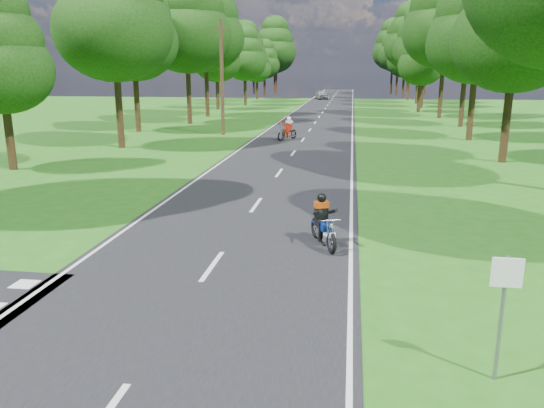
# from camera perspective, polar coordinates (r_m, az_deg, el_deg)

# --- Properties ---
(ground) EXTENTS (160.00, 160.00, 0.00)m
(ground) POSITION_cam_1_polar(r_m,az_deg,el_deg) (11.15, -9.10, -10.33)
(ground) COLOR #225E15
(ground) RESTS_ON ground
(main_road) EXTENTS (7.00, 140.00, 0.02)m
(main_road) POSITION_cam_1_polar(r_m,az_deg,el_deg) (59.90, 5.46, 9.79)
(main_road) COLOR black
(main_road) RESTS_ON ground
(road_markings) EXTENTS (7.40, 140.00, 0.01)m
(road_markings) POSITION_cam_1_polar(r_m,az_deg,el_deg) (58.04, 5.22, 9.67)
(road_markings) COLOR silver
(road_markings) RESTS_ON main_road
(treeline) EXTENTS (40.00, 115.35, 14.78)m
(treeline) POSITION_cam_1_polar(r_m,az_deg,el_deg) (69.82, 7.32, 17.14)
(treeline) COLOR black
(treeline) RESTS_ON ground
(telegraph_pole) EXTENTS (1.20, 0.26, 8.00)m
(telegraph_pole) POSITION_cam_1_polar(r_m,az_deg,el_deg) (38.75, -5.41, 13.40)
(telegraph_pole) COLOR #382616
(telegraph_pole) RESTS_ON ground
(road_sign) EXTENTS (0.45, 0.07, 2.00)m
(road_sign) POSITION_cam_1_polar(r_m,az_deg,el_deg) (8.61, 23.67, -9.26)
(road_sign) COLOR slate
(road_sign) RESTS_ON ground
(rider_near_blue) EXTENTS (1.12, 1.76, 1.39)m
(rider_near_blue) POSITION_cam_1_polar(r_m,az_deg,el_deg) (14.16, 5.55, -1.74)
(rider_near_blue) COLOR navy
(rider_near_blue) RESTS_ON main_road
(rider_far_red) EXTENTS (1.39, 1.93, 1.54)m
(rider_far_red) POSITION_cam_1_polar(r_m,az_deg,el_deg) (35.76, 1.65, 8.13)
(rider_far_red) COLOR #AF200D
(rider_far_red) RESTS_ON main_road
(distant_car) EXTENTS (2.69, 4.61, 1.47)m
(distant_car) POSITION_cam_1_polar(r_m,az_deg,el_deg) (86.73, 5.37, 11.65)
(distant_car) COLOR #B2B5BA
(distant_car) RESTS_ON main_road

